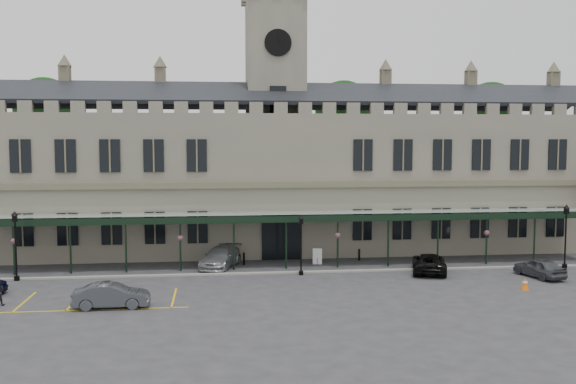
{
  "coord_description": "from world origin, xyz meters",
  "views": [
    {
      "loc": [
        -5.39,
        -40.99,
        9.89
      ],
      "look_at": [
        0.0,
        6.0,
        6.0
      ],
      "focal_mm": 40.0,
      "sensor_mm": 36.0,
      "label": 1
    }
  ],
  "objects": [
    {
      "name": "traffic_cone",
      "position": [
        14.89,
        -1.46,
        0.38
      ],
      "size": [
        0.48,
        0.48,
        0.77
      ],
      "rotation": [
        0.0,
        0.0,
        -0.06
      ],
      "color": "#EF6207",
      "rests_on": "ground"
    },
    {
      "name": "kerb",
      "position": [
        0.0,
        5.5,
        0.06
      ],
      "size": [
        60.0,
        0.4,
        0.12
      ],
      "primitive_type": "cube",
      "color": "gray",
      "rests_on": "ground"
    },
    {
      "name": "station_building",
      "position": [
        0.0,
        15.91,
        6.47
      ],
      "size": [
        60.0,
        10.36,
        17.3
      ],
      "color": "#686456",
      "rests_on": "ground"
    },
    {
      "name": "lamp_post_right",
      "position": [
        21.36,
        5.0,
        2.93
      ],
      "size": [
        0.47,
        0.47,
        4.94
      ],
      "color": "black",
      "rests_on": "ground"
    },
    {
      "name": "clock_tower",
      "position": [
        0.0,
        16.0,
        13.11
      ],
      "size": [
        5.6,
        5.6,
        24.8
      ],
      "color": "#686456",
      "rests_on": "ground"
    },
    {
      "name": "lamp_post_mid",
      "position": [
        0.82,
        4.8,
        2.63
      ],
      "size": [
        0.42,
        0.42,
        4.43
      ],
      "color": "black",
      "rests_on": "ground"
    },
    {
      "name": "ground",
      "position": [
        0.0,
        0.0,
        0.0
      ],
      "size": [
        140.0,
        140.0,
        0.0
      ],
      "primitive_type": "plane",
      "color": "#2E2E31"
    },
    {
      "name": "lamp_post_left",
      "position": [
        -19.27,
        5.22,
        2.91
      ],
      "size": [
        0.46,
        0.46,
        4.9
      ],
      "color": "black",
      "rests_on": "ground"
    },
    {
      "name": "parking_markings",
      "position": [
        -14.0,
        -1.5,
        0.0
      ],
      "size": [
        16.0,
        6.0,
        0.01
      ],
      "primitive_type": null,
      "color": "gold",
      "rests_on": "ground"
    },
    {
      "name": "tree_behind_right",
      "position": [
        24.0,
        25.0,
        12.81
      ],
      "size": [
        6.0,
        6.0,
        16.0
      ],
      "color": "#332314",
      "rests_on": "ground"
    },
    {
      "name": "bollard_right",
      "position": [
        6.3,
        9.83,
        0.48
      ],
      "size": [
        0.17,
        0.17,
        0.95
      ],
      "primitive_type": "cylinder",
      "color": "black",
      "rests_on": "ground"
    },
    {
      "name": "sign_board",
      "position": [
        2.65,
        8.68,
        0.61
      ],
      "size": [
        0.73,
        0.21,
        1.25
      ],
      "rotation": [
        0.0,
        0.0,
        -0.21
      ],
      "color": "black",
      "rests_on": "ground"
    },
    {
      "name": "car_taxi",
      "position": [
        -5.0,
        8.37,
        0.77
      ],
      "size": [
        3.79,
        5.71,
        1.54
      ],
      "primitive_type": "imported",
      "rotation": [
        0.0,
        0.0,
        -0.34
      ],
      "color": "#909397",
      "rests_on": "ground"
    },
    {
      "name": "car_van",
      "position": [
        10.41,
        4.6,
        0.71
      ],
      "size": [
        3.76,
        5.6,
        1.43
      ],
      "primitive_type": "imported",
      "rotation": [
        0.0,
        0.0,
        2.85
      ],
      "color": "black",
      "rests_on": "ground"
    },
    {
      "name": "bollard_left",
      "position": [
        -3.15,
        9.1,
        0.49
      ],
      "size": [
        0.17,
        0.17,
        0.98
      ],
      "primitive_type": "cylinder",
      "color": "black",
      "rests_on": "ground"
    },
    {
      "name": "car_left_b",
      "position": [
        -11.5,
        -2.99,
        0.73
      ],
      "size": [
        4.48,
        1.65,
        1.46
      ],
      "primitive_type": "imported",
      "rotation": [
        0.0,
        0.0,
        1.59
      ],
      "color": "#3E4147",
      "rests_on": "ground"
    },
    {
      "name": "tree_behind_left",
      "position": [
        -22.0,
        25.0,
        12.81
      ],
      "size": [
        6.0,
        6.0,
        16.0
      ],
      "color": "#332314",
      "rests_on": "ground"
    },
    {
      "name": "car_right_a",
      "position": [
        17.73,
        2.03,
        0.7
      ],
      "size": [
        2.62,
        4.4,
        1.4
      ],
      "primitive_type": "imported",
      "rotation": [
        0.0,
        0.0,
        3.39
      ],
      "color": "#3E4147",
      "rests_on": "ground"
    },
    {
      "name": "tree_behind_mid",
      "position": [
        8.0,
        25.0,
        12.81
      ],
      "size": [
        6.0,
        6.0,
        16.0
      ],
      "color": "#332314",
      "rests_on": "ground"
    },
    {
      "name": "canopy",
      "position": [
        0.0,
        7.46,
        2.4
      ],
      "size": [
        50.0,
        4.1,
        4.3
      ],
      "color": "#8C9E93",
      "rests_on": "ground"
    }
  ]
}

